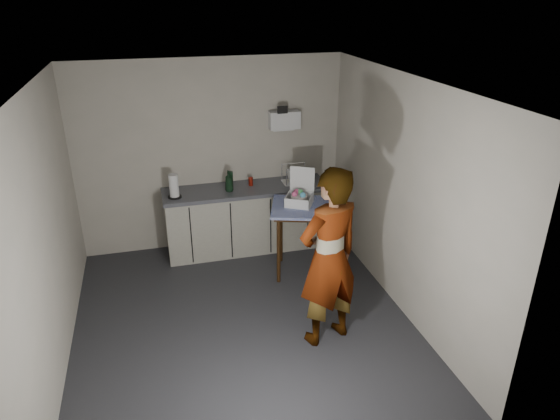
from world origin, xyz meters
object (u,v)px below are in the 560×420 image
object	(u,v)px
kitchen_counter	(247,220)
paper_towel	(174,187)
soda_can	(251,181)
dark_bottle	(230,181)
standing_man	(329,258)
soap_bottle	(229,181)
side_table	(301,215)
dish_rack	(295,179)
bakery_box	(300,196)

from	to	relation	value
kitchen_counter	paper_towel	size ratio (longest dim) A/B	7.17
soda_can	dark_bottle	world-z (taller)	dark_bottle
standing_man	dark_bottle	bearing A→B (deg)	-91.79
soda_can	soap_bottle	bearing A→B (deg)	-157.01
side_table	standing_man	xyz separation A→B (m)	(-0.13, -1.35, 0.14)
soda_can	dark_bottle	size ratio (longest dim) A/B	0.43
soap_bottle	soda_can	bearing A→B (deg)	22.99
kitchen_counter	side_table	distance (m)	1.06
dish_rack	bakery_box	world-z (taller)	bakery_box
side_table	bakery_box	size ratio (longest dim) A/B	2.13
dark_bottle	bakery_box	size ratio (longest dim) A/B	0.59
dark_bottle	paper_towel	world-z (taller)	paper_towel
kitchen_counter	bakery_box	bearing A→B (deg)	-55.24
paper_towel	bakery_box	size ratio (longest dim) A/B	0.72
dark_bottle	standing_man	bearing A→B (deg)	-74.29
side_table	bakery_box	world-z (taller)	bakery_box
kitchen_counter	dish_rack	world-z (taller)	dish_rack
kitchen_counter	bakery_box	distance (m)	1.10
paper_towel	bakery_box	bearing A→B (deg)	-24.06
kitchen_counter	side_table	size ratio (longest dim) A/B	2.41
paper_towel	standing_man	bearing A→B (deg)	-57.14
kitchen_counter	dark_bottle	distance (m)	0.65
soda_can	dish_rack	size ratio (longest dim) A/B	0.31
kitchen_counter	standing_man	world-z (taller)	standing_man
standing_man	dish_rack	bearing A→B (deg)	-115.40
soap_bottle	paper_towel	size ratio (longest dim) A/B	0.91
side_table	dish_rack	xyz separation A→B (m)	(0.17, 0.83, 0.16)
side_table	bakery_box	distance (m)	0.23
bakery_box	dark_bottle	bearing A→B (deg)	164.73
standing_man	soap_bottle	distance (m)	2.21
paper_towel	dish_rack	size ratio (longest dim) A/B	0.85
dark_bottle	dish_rack	distance (m)	0.91
standing_man	dark_bottle	size ratio (longest dim) A/B	7.36
side_table	soda_can	distance (m)	1.02
kitchen_counter	paper_towel	world-z (taller)	paper_towel
side_table	bakery_box	xyz separation A→B (m)	(-0.00, 0.07, 0.22)
soap_bottle	dish_rack	xyz separation A→B (m)	(0.93, 0.06, -0.08)
standing_man	soda_can	size ratio (longest dim) A/B	16.93
soap_bottle	soda_can	distance (m)	0.36
kitchen_counter	standing_man	xyz separation A→B (m)	(0.39, -2.18, 0.53)
side_table	paper_towel	xyz separation A→B (m)	(-1.48, 0.74, 0.25)
soap_bottle	soda_can	xyz separation A→B (m)	(0.32, 0.14, -0.09)
standing_man	bakery_box	world-z (taller)	standing_man
soda_can	standing_man	bearing A→B (deg)	-82.21
paper_towel	dish_rack	xyz separation A→B (m)	(1.65, 0.09, -0.09)
soap_bottle	dish_rack	world-z (taller)	soap_bottle
soda_can	dish_rack	world-z (taller)	dish_rack
standing_man	soda_can	bearing A→B (deg)	-99.71
standing_man	paper_towel	bearing A→B (deg)	-74.65
soap_bottle	dish_rack	size ratio (longest dim) A/B	0.77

